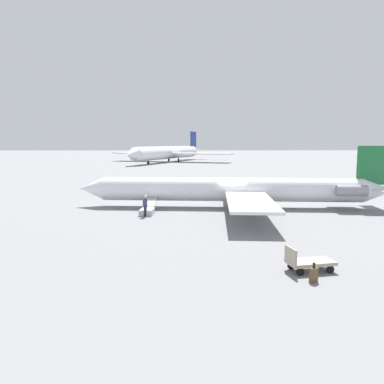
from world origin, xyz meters
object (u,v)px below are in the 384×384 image
(luggage_cart, at_px, (308,262))
(suitcase, at_px, (314,275))
(airplane_main, at_px, (240,189))
(passenger, at_px, (145,205))
(airplane_taxiing_distant, at_px, (169,152))
(boarding_stairs, at_px, (148,210))

(luggage_cart, bearing_deg, suitcase, 69.78)
(airplane_main, height_order, suitcase, airplane_main)
(passenger, bearing_deg, airplane_main, -59.04)
(passenger, distance_m, suitcase, 17.53)
(airplane_main, relative_size, suitcase, 33.89)
(airplane_taxiing_distant, bearing_deg, passenger, 22.58)
(boarding_stairs, distance_m, passenger, 1.40)
(airplane_main, relative_size, passenger, 17.14)
(boarding_stairs, bearing_deg, luggage_cart, -144.09)
(airplane_taxiing_distant, relative_size, passenger, 29.54)
(airplane_taxiing_distant, bearing_deg, suitcase, 27.16)
(airplane_taxiing_distant, distance_m, boarding_stairs, 91.92)
(airplane_main, xyz_separation_m, luggage_cart, (-0.36, 17.91, -1.28))
(airplane_main, bearing_deg, airplane_taxiing_distant, -78.82)
(boarding_stairs, xyz_separation_m, luggage_cart, (-8.85, 15.05, 0.11))
(passenger, bearing_deg, boarding_stairs, 0.54)
(boarding_stairs, relative_size, passenger, 2.35)
(airplane_main, distance_m, passenger, 9.55)
(airplane_taxiing_distant, relative_size, boarding_stairs, 12.57)
(airplane_taxiing_distant, bearing_deg, boarding_stairs, 22.65)
(boarding_stairs, bearing_deg, airplane_taxiing_distant, 5.73)
(airplane_taxiing_distant, xyz_separation_m, boarding_stairs, (-0.43, 91.88, -2.78))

